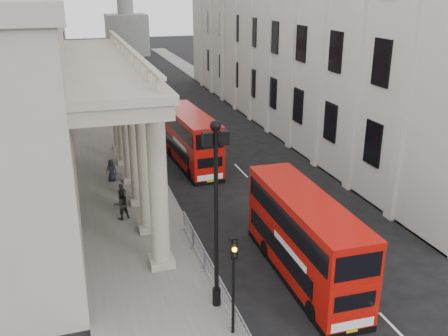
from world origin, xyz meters
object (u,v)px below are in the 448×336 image
at_px(bus_near, 304,236).
at_px(pedestrian_b, 121,204).
at_px(bus_far, 190,138).
at_px(pedestrian_c, 111,170).
at_px(lamp_post_south, 216,205).
at_px(lamp_post_north, 126,77).
at_px(pedestrian_a, 122,196).
at_px(lamp_post_mid, 152,114).
at_px(traffic_light, 233,268).

height_order(bus_near, pedestrian_b, bus_near).
relative_size(bus_far, pedestrian_c, 6.04).
xyz_separation_m(lamp_post_south, lamp_post_north, (0.00, 32.00, 0.00)).
relative_size(lamp_post_south, pedestrian_a, 5.14).
bearing_deg(pedestrian_a, lamp_post_north, 51.44).
height_order(bus_near, pedestrian_a, bus_near).
bearing_deg(lamp_post_mid, pedestrian_c, 172.21).
bearing_deg(pedestrian_c, bus_near, -36.58).
height_order(bus_near, bus_far, bus_far).
bearing_deg(traffic_light, pedestrian_a, 102.20).
bearing_deg(pedestrian_c, lamp_post_mid, 18.72).
relative_size(lamp_post_mid, pedestrian_b, 4.41).
distance_m(lamp_post_north, pedestrian_a, 21.14).
bearing_deg(lamp_post_south, pedestrian_a, 103.81).
distance_m(lamp_post_mid, pedestrian_b, 7.80).
xyz_separation_m(bus_far, pedestrian_a, (-6.10, -7.18, -1.23)).
xyz_separation_m(lamp_post_south, traffic_light, (0.10, -2.02, -1.80)).
bearing_deg(traffic_light, lamp_post_mid, 90.32).
relative_size(traffic_light, pedestrian_c, 2.68).
distance_m(lamp_post_mid, traffic_light, 18.11).
relative_size(lamp_post_north, traffic_light, 1.93).
bearing_deg(bus_far, traffic_light, -102.08).
xyz_separation_m(lamp_post_mid, pedestrian_b, (-3.02, -6.08, -3.85)).
height_order(lamp_post_north, pedestrian_c, lamp_post_north).
height_order(lamp_post_mid, bus_far, lamp_post_mid).
bearing_deg(pedestrian_b, pedestrian_c, -105.46).
height_order(lamp_post_south, traffic_light, lamp_post_south).
height_order(lamp_post_mid, lamp_post_north, same).
height_order(bus_far, pedestrian_b, bus_far).
bearing_deg(bus_near, lamp_post_south, -164.67).
xyz_separation_m(lamp_post_north, pedestrian_c, (-3.03, -15.58, -3.99)).
relative_size(lamp_post_north, pedestrian_a, 5.14).
bearing_deg(lamp_post_north, pedestrian_b, -97.79).
xyz_separation_m(traffic_light, pedestrian_c, (-3.13, 18.43, -2.19)).
height_order(traffic_light, pedestrian_c, traffic_light).
xyz_separation_m(lamp_post_mid, pedestrian_c, (-3.03, 0.42, -3.99)).
height_order(lamp_post_south, pedestrian_a, lamp_post_south).
xyz_separation_m(lamp_post_south, lamp_post_mid, (0.00, 16.00, 0.00)).
xyz_separation_m(traffic_light, pedestrian_a, (-2.91, 13.44, -2.18)).
distance_m(lamp_post_south, bus_near, 5.57).
xyz_separation_m(lamp_post_south, bus_near, (4.68, 1.21, -2.76)).
distance_m(lamp_post_mid, bus_far, 5.02).
height_order(lamp_post_mid, pedestrian_b, lamp_post_mid).
relative_size(lamp_post_north, pedestrian_b, 4.41).
bearing_deg(lamp_post_north, pedestrian_c, -101.02).
bearing_deg(bus_near, lamp_post_mid, 108.41).
height_order(lamp_post_north, pedestrian_a, lamp_post_north).
bearing_deg(pedestrian_c, pedestrian_a, -60.88).
xyz_separation_m(bus_far, pedestrian_b, (-6.31, -8.69, -1.09)).
distance_m(lamp_post_south, pedestrian_a, 12.42).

